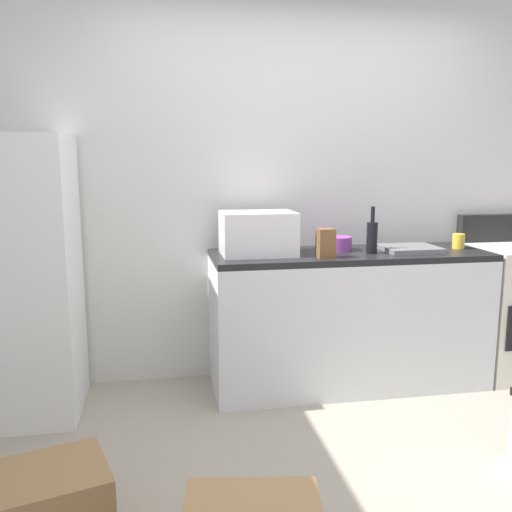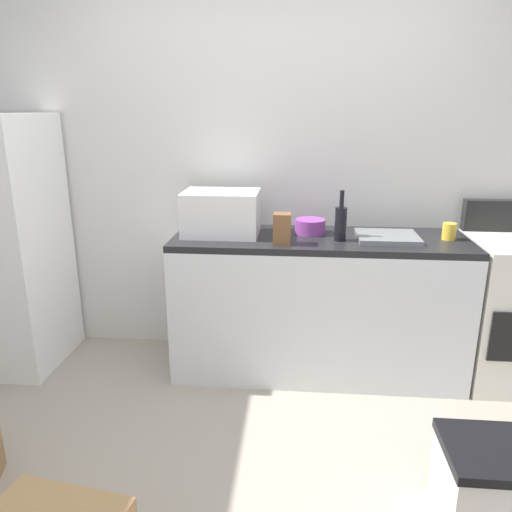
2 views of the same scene
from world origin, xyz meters
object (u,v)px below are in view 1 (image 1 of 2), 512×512
(cardboard_box_large, at_px, (46,508))
(coffee_mug, at_px, (458,241))
(wine_bottle, at_px, (372,236))
(mixing_bowl, at_px, (337,243))
(microwave, at_px, (258,233))
(knife_block, at_px, (326,243))
(refrigerator, at_px, (15,278))

(cardboard_box_large, bearing_deg, coffee_mug, 27.98)
(coffee_mug, bearing_deg, wine_bottle, -173.05)
(wine_bottle, xyz_separation_m, mixing_bowl, (-0.17, 0.16, -0.06))
(mixing_bowl, xyz_separation_m, cardboard_box_large, (-1.63, -1.38, -0.79))
(microwave, bearing_deg, wine_bottle, -6.85)
(cardboard_box_large, bearing_deg, knife_block, 37.36)
(wine_bottle, distance_m, coffee_mug, 0.66)
(cardboard_box_large, bearing_deg, wine_bottle, 34.18)
(refrigerator, xyz_separation_m, cardboard_box_large, (0.36, -1.25, -0.66))
(refrigerator, bearing_deg, coffee_mug, 1.09)
(microwave, relative_size, cardboard_box_large, 0.99)
(microwave, relative_size, wine_bottle, 1.53)
(wine_bottle, bearing_deg, mixing_bowl, 137.63)
(refrigerator, relative_size, cardboard_box_large, 3.50)
(wine_bottle, bearing_deg, refrigerator, 179.32)
(refrigerator, xyz_separation_m, coffee_mug, (2.82, 0.05, 0.14))
(refrigerator, xyz_separation_m, mixing_bowl, (1.99, 0.13, 0.13))
(microwave, bearing_deg, mixing_bowl, 7.52)
(knife_block, relative_size, mixing_bowl, 0.95)
(microwave, xyz_separation_m, coffee_mug, (1.37, -0.01, -0.09))
(mixing_bowl, height_order, cardboard_box_large, mixing_bowl)
(refrigerator, distance_m, microwave, 1.46)
(coffee_mug, xyz_separation_m, mixing_bowl, (-0.83, 0.08, -0.00))
(microwave, xyz_separation_m, knife_block, (0.38, -0.20, -0.05))
(refrigerator, relative_size, knife_block, 9.04)
(coffee_mug, bearing_deg, refrigerator, -178.91)
(wine_bottle, xyz_separation_m, coffee_mug, (0.65, 0.08, -0.06))
(microwave, distance_m, coffee_mug, 1.38)
(microwave, distance_m, cardboard_box_large, 1.91)
(coffee_mug, relative_size, mixing_bowl, 0.53)
(microwave, relative_size, knife_block, 2.56)
(refrigerator, bearing_deg, cardboard_box_large, -73.87)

